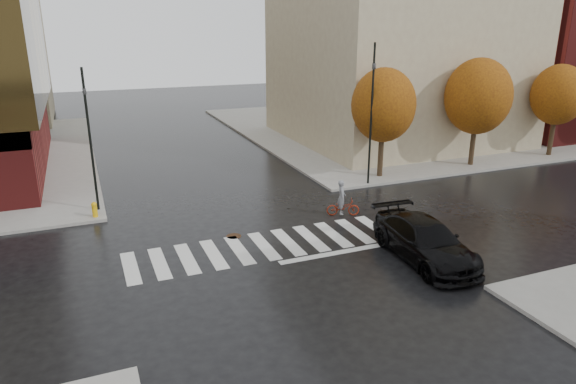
% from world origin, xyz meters
% --- Properties ---
extents(ground, '(120.00, 120.00, 0.00)m').
position_xyz_m(ground, '(0.00, 0.00, 0.00)').
color(ground, black).
rests_on(ground, ground).
extents(sidewalk_ne, '(30.00, 30.00, 0.15)m').
position_xyz_m(sidewalk_ne, '(21.00, 21.00, 0.07)').
color(sidewalk_ne, gray).
rests_on(sidewalk_ne, ground).
extents(crosswalk, '(12.00, 3.00, 0.01)m').
position_xyz_m(crosswalk, '(0.00, 0.50, 0.01)').
color(crosswalk, silver).
rests_on(crosswalk, ground).
extents(building_ne_tan, '(16.00, 16.00, 18.00)m').
position_xyz_m(building_ne_tan, '(17.00, 17.00, 9.15)').
color(building_ne_tan, tan).
rests_on(building_ne_tan, sidewalk_ne).
extents(building_ne_brick, '(14.00, 14.00, 14.00)m').
position_xyz_m(building_ne_brick, '(33.00, 16.00, 7.15)').
color(building_ne_brick, maroon).
rests_on(building_ne_brick, sidewalk_ne).
extents(tree_ne_a, '(3.80, 3.80, 6.50)m').
position_xyz_m(tree_ne_a, '(10.00, 7.40, 4.46)').
color(tree_ne_a, '#302415').
rests_on(tree_ne_a, sidewalk_ne).
extents(tree_ne_b, '(4.20, 4.20, 6.89)m').
position_xyz_m(tree_ne_b, '(17.00, 7.40, 4.62)').
color(tree_ne_b, '#302415').
rests_on(tree_ne_b, sidewalk_ne).
extents(tree_ne_c, '(3.60, 3.60, 6.31)m').
position_xyz_m(tree_ne_c, '(24.00, 7.40, 4.37)').
color(tree_ne_c, '#302415').
rests_on(tree_ne_c, sidewalk_ne).
extents(sedan, '(2.55, 5.68, 1.62)m').
position_xyz_m(sedan, '(5.50, -3.14, 0.81)').
color(sedan, black).
rests_on(sedan, ground).
extents(cyclist, '(1.70, 1.11, 1.82)m').
position_xyz_m(cyclist, '(4.81, 2.50, 0.62)').
color(cyclist, maroon).
rests_on(cyclist, ground).
extents(traffic_light_nw, '(0.18, 0.16, 6.97)m').
position_xyz_m(traffic_light_nw, '(-6.30, 7.56, 4.09)').
color(traffic_light_nw, black).
rests_on(traffic_light_nw, sidewalk_nw).
extents(traffic_light_ne, '(0.18, 0.21, 7.93)m').
position_xyz_m(traffic_light_ne, '(8.53, 6.30, 4.74)').
color(traffic_light_ne, black).
rests_on(traffic_light_ne, sidewalk_ne).
extents(fire_hydrant, '(0.27, 0.27, 0.75)m').
position_xyz_m(fire_hydrant, '(-6.50, 6.50, 0.56)').
color(fire_hydrant, '#EDB20D').
rests_on(fire_hydrant, sidewalk_nw).
extents(manhole, '(0.85, 0.85, 0.01)m').
position_xyz_m(manhole, '(-0.90, 2.00, 0.01)').
color(manhole, '#3F2716').
rests_on(manhole, ground).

